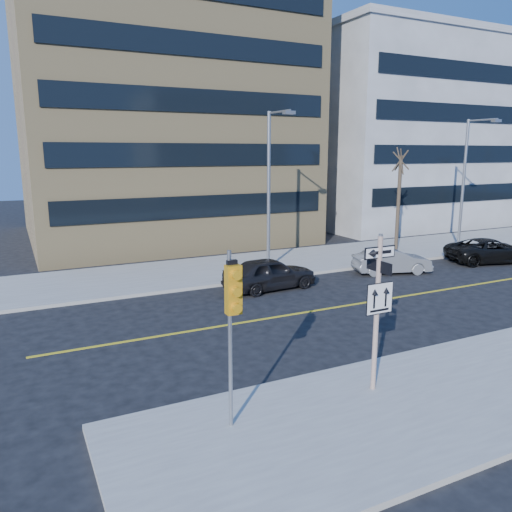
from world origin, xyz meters
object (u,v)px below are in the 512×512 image
parked_car_c (491,251)px  streetlight_a (271,180)px  traffic_signal (233,304)px  parked_car_b (392,261)px  parked_car_a (270,273)px  street_tree_west (401,163)px  streetlight_b (467,175)px  sign_pole (377,304)px

parked_car_c → streetlight_a: 13.34m
traffic_signal → parked_car_b: 17.00m
parked_car_a → streetlight_a: bearing=-32.8°
streetlight_a → street_tree_west: streetlight_a is taller
street_tree_west → parked_car_a: bearing=-161.0°
parked_car_c → streetlight_b: 5.79m
parked_car_b → street_tree_west: street_tree_west is taller
streetlight_a → streetlight_b: bearing=0.0°
street_tree_west → sign_pole: bearing=-133.3°
street_tree_west → streetlight_b: bearing=-6.2°
parked_car_b → parked_car_c: bearing=-76.2°
parked_car_b → streetlight_b: streetlight_b is taller
traffic_signal → parked_car_a: (6.30, 10.27, -2.29)m
parked_car_c → streetlight_a: bearing=89.3°
streetlight_b → parked_car_b: bearing=-159.5°
traffic_signal → street_tree_west: 22.14m
traffic_signal → parked_car_c: traffic_signal is taller
sign_pole → parked_car_c: 18.88m
sign_pole → parked_car_b: 13.87m
parked_car_a → parked_car_c: bearing=-96.6°
parked_car_a → sign_pole: bearing=162.8°
parked_car_a → streetlight_b: 16.51m
streetlight_a → traffic_signal: bearing=-120.8°
parked_car_a → traffic_signal: bearing=144.1°
sign_pole → traffic_signal: size_ratio=1.02×
parked_car_c → streetlight_a: (-12.16, 3.67, 4.07)m
sign_pole → streetlight_a: 14.05m
streetlight_b → street_tree_west: streetlight_b is taller
parked_car_a → streetlight_a: (1.70, 3.14, 4.01)m
traffic_signal → streetlight_b: 25.83m
parked_car_a → streetlight_b: bearing=-83.1°
sign_pole → streetlight_b: bearing=36.4°
streetlight_b → streetlight_a: bearing=180.0°
parked_car_b → streetlight_b: size_ratio=0.49×
parked_car_a → streetlight_b: (15.70, 3.14, 4.01)m
traffic_signal → parked_car_b: (13.39, 10.20, -2.38)m
parked_car_a → parked_car_b: 7.09m
traffic_signal → parked_car_b: bearing=37.3°
parked_car_a → parked_car_b: bearing=-95.0°
parked_car_a → street_tree_west: street_tree_west is taller
parked_car_a → street_tree_west: (10.70, 3.69, 4.78)m
sign_pole → parked_car_c: bearing=30.7°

